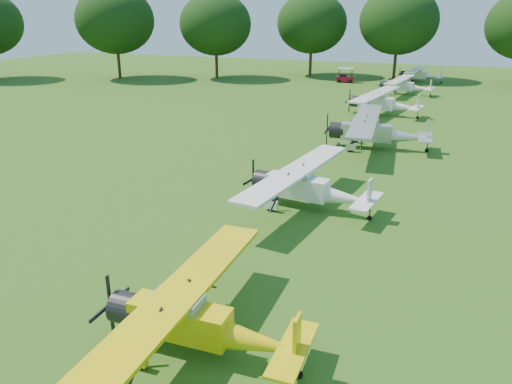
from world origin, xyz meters
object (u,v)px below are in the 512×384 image
at_px(aircraft_5, 382,102).
at_px(golf_cart, 345,78).
at_px(aircraft_2, 195,319).
at_px(aircraft_3, 307,185).
at_px(aircraft_6, 404,85).
at_px(aircraft_4, 375,130).
at_px(aircraft_7, 420,74).

distance_m(aircraft_5, golf_cart, 23.22).
distance_m(aircraft_2, aircraft_3, 12.40).
relative_size(aircraft_5, golf_cart, 4.71).
xyz_separation_m(aircraft_5, aircraft_6, (0.75, 13.62, -0.15)).
xyz_separation_m(aircraft_4, aircraft_5, (-1.29, 12.77, -0.09)).
relative_size(aircraft_2, aircraft_7, 1.06).
relative_size(aircraft_2, aircraft_4, 0.84).
bearing_deg(aircraft_4, aircraft_3, -101.19).
bearing_deg(golf_cart, aircraft_2, -89.21).
bearing_deg(aircraft_5, aircraft_6, 95.96).
relative_size(aircraft_2, golf_cart, 4.24).
height_order(aircraft_2, golf_cart, aircraft_2).
height_order(aircraft_2, aircraft_5, aircraft_5).
xyz_separation_m(aircraft_3, golf_cart, (-8.03, 47.63, -0.61)).
height_order(aircraft_2, aircraft_7, aircraft_2).
height_order(aircraft_2, aircraft_3, aircraft_3).
bearing_deg(aircraft_7, golf_cart, -150.44).
xyz_separation_m(aircraft_3, aircraft_4, (1.39, 13.11, 0.14)).
bearing_deg(aircraft_6, aircraft_2, -83.51).
height_order(aircraft_5, aircraft_7, aircraft_5).
distance_m(aircraft_2, aircraft_7, 64.12).
xyz_separation_m(aircraft_2, aircraft_6, (0.69, 51.90, -0.02)).
bearing_deg(aircraft_3, aircraft_6, 96.52).
height_order(aircraft_6, golf_cart, aircraft_6).
xyz_separation_m(aircraft_6, golf_cart, (-8.88, 8.13, -0.52)).
xyz_separation_m(aircraft_3, aircraft_6, (0.85, 39.50, -0.09)).
relative_size(aircraft_4, aircraft_7, 1.25).
relative_size(aircraft_4, aircraft_6, 1.20).
relative_size(aircraft_4, golf_cart, 5.03).
bearing_deg(aircraft_2, aircraft_4, 86.19).
bearing_deg(aircraft_2, aircraft_3, 89.70).
height_order(aircraft_3, aircraft_6, aircraft_3).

